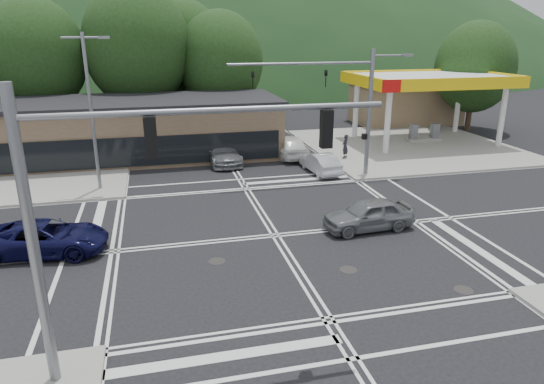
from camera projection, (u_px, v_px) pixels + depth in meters
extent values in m
plane|color=black|center=(275.00, 235.00, 22.54)|extent=(120.00, 120.00, 0.00)
cube|color=gray|center=(408.00, 146.00, 39.72)|extent=(16.00, 16.00, 0.15)
cube|color=gray|center=(8.00, 170.00, 32.94)|extent=(16.00, 16.00, 0.15)
cylinder|color=silver|center=(388.00, 122.00, 36.43)|extent=(0.44, 0.44, 5.00)
cylinder|color=silver|center=(356.00, 110.00, 41.96)|extent=(0.44, 0.44, 5.00)
cylinder|color=silver|center=(502.00, 117.00, 38.69)|extent=(0.44, 0.44, 5.00)
cylinder|color=silver|center=(458.00, 106.00, 44.22)|extent=(0.44, 0.44, 5.00)
cube|color=silver|center=(430.00, 79.00, 39.44)|extent=(12.00, 8.00, 0.60)
cube|color=yellow|center=(459.00, 84.00, 35.75)|extent=(12.20, 0.25, 0.90)
cube|color=yellow|center=(405.00, 75.00, 43.12)|extent=(12.20, 0.25, 0.90)
cube|color=yellow|center=(361.00, 81.00, 38.08)|extent=(0.25, 8.20, 0.90)
cube|color=yellow|center=(493.00, 77.00, 40.80)|extent=(0.25, 8.20, 0.90)
cube|color=red|center=(392.00, 86.00, 34.37)|extent=(1.40, 0.12, 0.90)
cube|color=gray|center=(423.00, 140.00, 41.04)|extent=(3.00, 1.00, 0.30)
cube|color=slate|center=(413.00, 132.00, 40.59)|extent=(0.60, 0.50, 1.30)
cube|color=slate|center=(435.00, 131.00, 41.04)|extent=(0.60, 0.50, 1.30)
cube|color=#846B4F|center=(405.00, 104.00, 49.48)|extent=(10.00, 6.00, 3.80)
cube|color=brown|center=(114.00, 131.00, 35.75)|extent=(24.00, 8.00, 4.00)
ellipsoid|color=#183719|center=(174.00, 74.00, 105.43)|extent=(252.00, 126.00, 140.00)
cylinder|color=#382619|center=(44.00, 114.00, 40.71)|extent=(0.50, 0.50, 4.84)
ellipsoid|color=#153213|center=(36.00, 55.00, 39.21)|extent=(8.00, 8.00, 9.20)
cylinder|color=#382619|center=(142.00, 108.00, 42.45)|extent=(0.50, 0.50, 5.28)
ellipsoid|color=#153213|center=(137.00, 46.00, 40.81)|extent=(9.00, 9.00, 10.35)
cylinder|color=#382619|center=(222.00, 110.00, 44.17)|extent=(0.50, 0.50, 4.40)
ellipsoid|color=#153213|center=(220.00, 61.00, 42.81)|extent=(7.60, 7.60, 8.74)
cylinder|color=#382619|center=(185.00, 102.00, 47.11)|extent=(0.50, 0.50, 4.84)
ellipsoid|color=#153213|center=(182.00, 52.00, 45.61)|extent=(8.40, 8.40, 9.66)
cylinder|color=#382619|center=(470.00, 109.00, 45.76)|extent=(0.50, 0.50, 3.96)
ellipsoid|color=#153213|center=(475.00, 67.00, 44.53)|extent=(7.20, 7.20, 8.28)
cylinder|color=slate|center=(92.00, 115.00, 27.48)|extent=(0.20, 0.20, 9.00)
cylinder|color=slate|center=(83.00, 37.00, 26.14)|extent=(2.20, 0.12, 0.12)
cube|color=slate|center=(104.00, 37.00, 26.39)|extent=(0.60, 0.25, 0.15)
cylinder|color=slate|center=(369.00, 115.00, 30.68)|extent=(0.28, 0.28, 8.00)
cylinder|color=slate|center=(302.00, 64.00, 28.64)|extent=(9.00, 0.16, 0.16)
imported|color=black|center=(326.00, 79.00, 29.27)|extent=(0.16, 0.20, 1.00)
imported|color=black|center=(253.00, 80.00, 28.25)|extent=(0.16, 0.20, 1.00)
cylinder|color=slate|center=(391.00, 55.00, 29.81)|extent=(2.40, 0.12, 0.12)
cube|color=slate|center=(407.00, 55.00, 30.05)|extent=(0.70, 0.30, 0.15)
cube|color=black|center=(364.00, 136.00, 31.06)|extent=(0.25, 0.30, 0.35)
cylinder|color=slate|center=(33.00, 248.00, 11.86)|extent=(0.28, 0.28, 8.00)
cylinder|color=slate|center=(212.00, 111.00, 11.86)|extent=(9.00, 0.16, 0.16)
cube|color=black|center=(151.00, 138.00, 11.72)|extent=(0.30, 0.25, 1.00)
cube|color=black|center=(326.00, 129.00, 12.73)|extent=(0.30, 0.25, 1.00)
imported|color=black|center=(45.00, 238.00, 20.52)|extent=(5.43, 3.08, 1.43)
imported|color=slate|center=(368.00, 214.00, 23.04)|extent=(4.46, 2.00, 1.49)
imported|color=silver|center=(320.00, 163.00, 32.36)|extent=(1.78, 4.20, 1.35)
imported|color=silver|center=(289.00, 146.00, 36.25)|extent=(2.12, 5.02, 1.69)
imported|color=slate|center=(222.00, 152.00, 34.70)|extent=(2.44, 5.40, 1.53)
imported|color=black|center=(345.00, 146.00, 35.45)|extent=(0.74, 0.73, 1.72)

